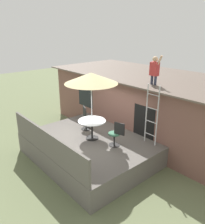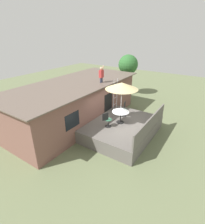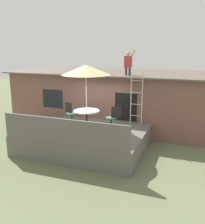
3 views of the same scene
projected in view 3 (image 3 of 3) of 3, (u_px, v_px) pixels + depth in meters
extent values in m
plane|color=#66704C|center=(87.00, 147.00, 10.68)|extent=(40.00, 40.00, 0.00)
cube|color=brown|center=(114.00, 99.00, 13.62)|extent=(10.00, 4.00, 2.72)
cube|color=#66564C|center=(115.00, 72.00, 13.28)|extent=(10.50, 4.50, 0.06)
cube|color=black|center=(53.00, 99.00, 12.62)|extent=(1.10, 0.03, 0.90)
cube|color=black|center=(126.00, 115.00, 11.49)|extent=(1.00, 0.03, 2.00)
cube|color=#605B56|center=(87.00, 138.00, 10.58)|extent=(4.74, 3.94, 0.80)
cube|color=#605B56|center=(63.00, 132.00, 8.63)|extent=(4.64, 0.08, 0.90)
cylinder|color=black|center=(87.00, 128.00, 10.47)|extent=(0.48, 0.48, 0.03)
cylinder|color=black|center=(87.00, 120.00, 10.38)|extent=(0.07, 0.07, 0.71)
cylinder|color=silver|center=(87.00, 111.00, 10.29)|extent=(1.04, 1.04, 0.03)
cylinder|color=silver|center=(86.00, 99.00, 10.18)|extent=(0.04, 0.04, 2.40)
cone|color=beige|center=(86.00, 70.00, 9.90)|extent=(1.90, 1.90, 0.38)
cylinder|color=silver|center=(131.00, 98.00, 10.94)|extent=(0.04, 0.04, 2.20)
cylinder|color=silver|center=(142.00, 99.00, 10.78)|extent=(0.04, 0.04, 2.20)
cylinder|color=silver|center=(136.00, 116.00, 11.05)|extent=(0.48, 0.03, 0.03)
cylinder|color=silver|center=(136.00, 104.00, 10.92)|extent=(0.48, 0.03, 0.03)
cylinder|color=silver|center=(137.00, 93.00, 10.80)|extent=(0.48, 0.03, 0.03)
cylinder|color=silver|center=(137.00, 81.00, 10.68)|extent=(0.48, 0.03, 0.03)
cylinder|color=#33384C|center=(126.00, 71.00, 11.55)|extent=(0.10, 0.10, 0.34)
cylinder|color=#33384C|center=(130.00, 71.00, 11.50)|extent=(0.10, 0.10, 0.34)
cube|color=#B73333|center=(128.00, 62.00, 11.42)|extent=(0.32, 0.20, 0.50)
sphere|color=tan|center=(128.00, 53.00, 11.34)|extent=(0.20, 0.20, 0.20)
cylinder|color=tan|center=(132.00, 55.00, 11.29)|extent=(0.26, 0.08, 0.44)
cylinder|color=black|center=(72.00, 124.00, 11.08)|extent=(0.40, 0.40, 0.02)
cylinder|color=black|center=(72.00, 119.00, 11.02)|extent=(0.06, 0.06, 0.44)
cylinder|color=#33664C|center=(72.00, 114.00, 10.97)|extent=(0.44, 0.44, 0.04)
cube|color=black|center=(69.00, 107.00, 11.04)|extent=(0.38, 0.19, 0.44)
cylinder|color=black|center=(111.00, 129.00, 10.38)|extent=(0.40, 0.40, 0.02)
cylinder|color=black|center=(111.00, 124.00, 10.33)|extent=(0.06, 0.06, 0.44)
cylinder|color=#33664C|center=(111.00, 118.00, 10.27)|extent=(0.44, 0.44, 0.04)
cube|color=black|center=(116.00, 112.00, 10.20)|extent=(0.40, 0.14, 0.44)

